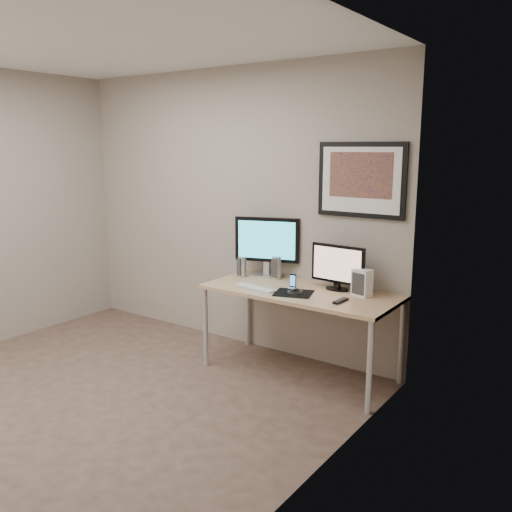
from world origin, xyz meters
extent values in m
plane|color=#48382D|center=(0.00, 0.00, 0.00)|extent=(3.60, 3.60, 0.00)
plane|color=white|center=(0.00, 0.00, 2.60)|extent=(3.60, 3.60, 0.00)
plane|color=gray|center=(0.00, 1.70, 1.30)|extent=(3.60, 0.00, 3.60)
plane|color=gray|center=(1.80, 0.00, 1.30)|extent=(0.00, 3.40, 3.40)
cube|color=#9C714B|center=(1.00, 1.35, 0.71)|extent=(1.60, 0.70, 0.03)
cylinder|color=silver|center=(0.24, 1.04, 0.35)|extent=(0.04, 0.04, 0.70)
cylinder|color=silver|center=(0.24, 1.66, 0.35)|extent=(0.04, 0.04, 0.70)
cylinder|color=silver|center=(1.76, 1.04, 0.35)|extent=(0.04, 0.04, 0.70)
cylinder|color=silver|center=(1.76, 1.66, 0.35)|extent=(0.04, 0.04, 0.70)
cube|color=black|center=(1.35, 1.68, 1.62)|extent=(0.75, 0.03, 0.60)
cube|color=silver|center=(1.35, 1.67, 1.62)|extent=(0.67, 0.00, 0.52)
cube|color=orange|center=(1.35, 1.66, 1.66)|extent=(0.54, 0.00, 0.36)
cube|color=#B9B8BE|center=(0.50, 1.60, 0.74)|extent=(0.32, 0.27, 0.02)
cube|color=#B9B8BE|center=(0.50, 1.60, 0.81)|extent=(0.06, 0.06, 0.12)
cube|color=black|center=(0.50, 1.60, 1.07)|extent=(0.57, 0.22, 0.40)
cube|color=teal|center=(0.50, 1.58, 1.07)|extent=(0.50, 0.17, 0.34)
cube|color=black|center=(1.25, 1.52, 0.74)|extent=(0.21, 0.12, 0.02)
cube|color=black|center=(1.25, 1.52, 0.77)|extent=(0.05, 0.04, 0.05)
cube|color=black|center=(1.25, 1.52, 0.95)|extent=(0.48, 0.06, 0.31)
cube|color=tan|center=(1.25, 1.51, 0.95)|extent=(0.43, 0.03, 0.27)
cylinder|color=#B9B8BE|center=(0.33, 1.45, 0.82)|extent=(0.09, 0.09, 0.18)
cylinder|color=#B9B8BE|center=(0.63, 1.57, 0.83)|extent=(0.09, 0.09, 0.20)
cube|color=black|center=(0.93, 1.35, 0.79)|extent=(0.06, 0.06, 0.13)
cube|color=silver|center=(0.67, 1.18, 0.74)|extent=(0.41, 0.16, 0.01)
cube|color=black|center=(1.01, 1.23, 0.73)|extent=(0.37, 0.34, 0.00)
ellipsoid|color=black|center=(1.02, 1.23, 0.75)|extent=(0.10, 0.12, 0.04)
cube|color=black|center=(1.43, 1.23, 0.74)|extent=(0.06, 0.17, 0.02)
cube|color=silver|center=(1.48, 1.48, 0.84)|extent=(0.16, 0.13, 0.21)
camera|label=1|loc=(3.17, -2.36, 1.88)|focal=38.00mm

